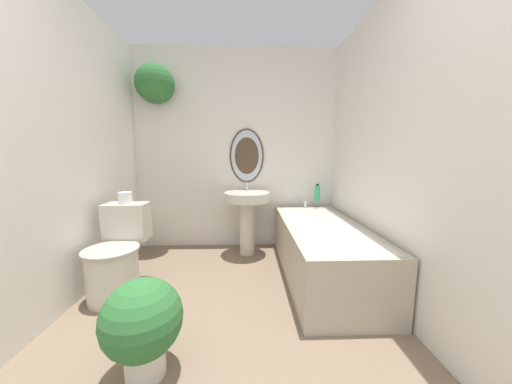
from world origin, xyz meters
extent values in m
cube|color=silver|center=(0.00, 2.79, 1.20)|extent=(2.53, 0.06, 2.40)
ellipsoid|color=#4C3828|center=(0.13, 2.75, 1.14)|extent=(0.42, 0.02, 0.65)
ellipsoid|color=silver|center=(0.13, 2.74, 1.14)|extent=(0.38, 0.01, 0.61)
cylinder|color=silver|center=(-0.90, 2.63, 2.03)|extent=(0.19, 0.19, 0.11)
sphere|color=#2D6B33|center=(-0.90, 2.63, 1.94)|extent=(0.43, 0.43, 0.43)
cube|color=silver|center=(-1.24, 1.38, 1.20)|extent=(0.06, 2.88, 2.40)
cube|color=silver|center=(1.24, 1.38, 1.20)|extent=(0.06, 2.88, 2.40)
cylinder|color=beige|center=(-0.94, 1.55, 0.20)|extent=(0.38, 0.38, 0.39)
cylinder|color=#B1ADA0|center=(-0.94, 1.55, 0.41)|extent=(0.41, 0.41, 0.02)
cube|color=beige|center=(-0.94, 1.84, 0.56)|extent=(0.36, 0.21, 0.33)
cylinder|color=beige|center=(0.13, 2.47, 0.31)|extent=(0.17, 0.17, 0.62)
cylinder|color=beige|center=(0.13, 2.47, 0.67)|extent=(0.52, 0.52, 0.10)
cylinder|color=silver|center=(0.13, 2.61, 0.78)|extent=(0.02, 0.02, 0.10)
cube|color=#B2A893|center=(0.84, 1.88, 0.25)|extent=(0.70, 1.66, 0.51)
cube|color=beige|center=(0.84, 1.88, 0.49)|extent=(0.60, 1.56, 0.04)
cylinder|color=silver|center=(0.84, 2.61, 0.55)|extent=(0.04, 0.04, 0.08)
cylinder|color=#38B275|center=(0.98, 2.62, 0.68)|extent=(0.06, 0.06, 0.19)
cylinder|color=black|center=(0.98, 2.62, 0.79)|extent=(0.03, 0.03, 0.02)
cylinder|color=silver|center=(-0.40, 0.80, 0.07)|extent=(0.20, 0.20, 0.15)
sphere|color=#2D6B33|center=(-0.40, 0.80, 0.32)|extent=(0.41, 0.41, 0.41)
cylinder|color=white|center=(-0.94, 1.84, 0.77)|extent=(0.11, 0.11, 0.10)
camera|label=1|loc=(0.13, -0.42, 1.15)|focal=18.00mm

